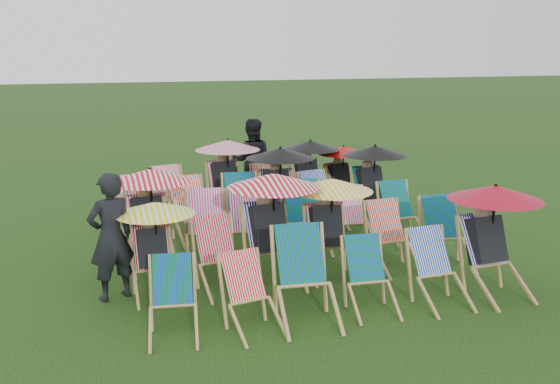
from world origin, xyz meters
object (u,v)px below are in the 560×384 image
object	(u,v)px
person_rear	(252,161)
deckchair_5	(495,239)
deckchair_0	(173,301)
person_left	(111,237)
deckchair_29	(344,175)

from	to	relation	value
person_rear	deckchair_5	bearing A→B (deg)	122.17
deckchair_5	deckchair_0	bearing A→B (deg)	175.44
deckchair_5	person_left	size ratio (longest dim) A/B	0.87
deckchair_0	deckchair_5	distance (m)	3.98
deckchair_29	deckchair_0	bearing A→B (deg)	-140.49
deckchair_0	person_rear	bearing A→B (deg)	75.57
deckchair_5	person_left	xyz separation A→B (m)	(-4.51, 1.31, 0.07)
person_rear	deckchair_0	bearing A→B (deg)	82.94
person_left	person_rear	bearing A→B (deg)	-146.11
deckchair_5	person_rear	distance (m)	5.78
deckchair_5	person_rear	xyz separation A→B (m)	(-1.58, 5.56, 0.11)
deckchair_0	deckchair_29	size ratio (longest dim) A/B	0.70
deckchair_5	person_left	distance (m)	4.70
deckchair_29	person_rear	size ratio (longest dim) A/B	0.70
deckchair_0	deckchair_29	bearing A→B (deg)	58.24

